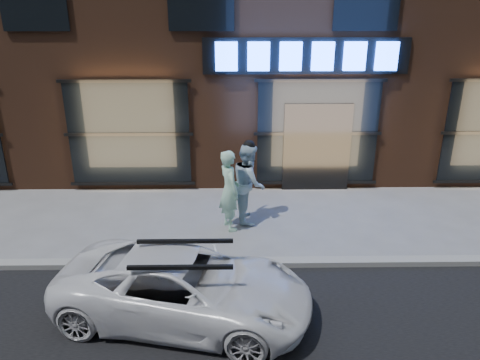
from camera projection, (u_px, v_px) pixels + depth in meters
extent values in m
plane|color=slate|center=(346.00, 264.00, 9.36)|extent=(90.00, 90.00, 0.00)
cube|color=gray|center=(346.00, 262.00, 9.33)|extent=(60.00, 0.25, 0.12)
cube|color=black|center=(306.00, 56.00, 11.69)|extent=(5.20, 0.06, 0.90)
cube|color=black|center=(317.00, 148.00, 12.56)|extent=(1.80, 0.10, 2.40)
cube|color=#FFBF72|center=(129.00, 134.00, 12.39)|extent=(3.00, 0.04, 2.60)
cube|color=black|center=(129.00, 134.00, 12.35)|extent=(3.20, 0.06, 2.80)
cube|color=#FFBF72|center=(317.00, 133.00, 12.46)|extent=(3.00, 0.04, 2.60)
cube|color=black|center=(317.00, 133.00, 12.43)|extent=(3.20, 0.06, 2.80)
cube|color=#2659FF|center=(226.00, 56.00, 11.60)|extent=(0.55, 0.12, 0.70)
cube|color=#2659FF|center=(259.00, 56.00, 11.61)|extent=(0.55, 0.12, 0.70)
cube|color=#2659FF|center=(291.00, 56.00, 11.62)|extent=(0.55, 0.12, 0.70)
cube|color=#2659FF|center=(323.00, 56.00, 11.63)|extent=(0.55, 0.12, 0.70)
cube|color=#2659FF|center=(355.00, 56.00, 11.65)|extent=(0.55, 0.12, 0.70)
cube|color=#2659FF|center=(387.00, 56.00, 11.66)|extent=(0.55, 0.12, 0.70)
imported|color=#A0D2B8|center=(229.00, 190.00, 10.50)|extent=(0.67, 0.80, 1.88)
imported|color=silver|center=(249.00, 183.00, 10.91)|extent=(0.78, 0.97, 1.89)
imported|color=white|center=(184.00, 287.00, 7.63)|extent=(4.48, 2.75, 1.16)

